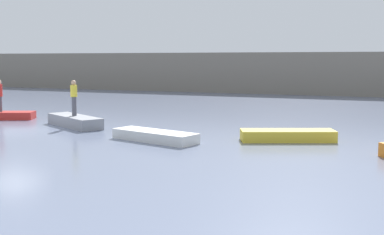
{
  "coord_description": "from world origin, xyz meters",
  "views": [
    {
      "loc": [
        16.01,
        -17.5,
        3.24
      ],
      "look_at": [
        7.42,
        3.33,
        0.58
      ],
      "focal_mm": 46.44,
      "sensor_mm": 36.0,
      "label": 1
    }
  ],
  "objects": [
    {
      "name": "rowboat_grey",
      "position": [
        1.71,
        2.3,
        0.26
      ],
      "size": [
        3.93,
        2.84,
        0.52
      ],
      "primitive_type": "cube",
      "rotation": [
        0.0,
        0.0,
        -0.51
      ],
      "color": "gray",
      "rests_on": "ground_plane"
    },
    {
      "name": "rowboat_red",
      "position": [
        -3.75,
        3.21,
        0.2
      ],
      "size": [
        3.69,
        2.47,
        0.4
      ],
      "primitive_type": "cube",
      "rotation": [
        0.0,
        0.0,
        0.43
      ],
      "color": "red",
      "rests_on": "ground_plane"
    },
    {
      "name": "rowboat_yellow",
      "position": [
        12.1,
        1.96,
        0.22
      ],
      "size": [
        3.82,
        2.43,
        0.44
      ],
      "primitive_type": "cube",
      "rotation": [
        0.0,
        0.0,
        0.39
      ],
      "color": "gold",
      "rests_on": "ground_plane"
    },
    {
      "name": "person_yellow_shirt",
      "position": [
        1.71,
        2.3,
        1.48
      ],
      "size": [
        0.32,
        0.32,
        1.71
      ],
      "color": "#4C4C56",
      "rests_on": "rowboat_grey"
    },
    {
      "name": "embankment_wall",
      "position": [
        0.0,
        28.09,
        1.93
      ],
      "size": [
        80.0,
        1.2,
        3.85
      ],
      "primitive_type": "cube",
      "color": "gray",
      "rests_on": "ground_plane"
    },
    {
      "name": "rowboat_white",
      "position": [
        7.22,
        -0.07,
        0.2
      ],
      "size": [
        3.87,
        2.06,
        0.41
      ],
      "primitive_type": "cube",
      "rotation": [
        0.0,
        0.0,
        -0.27
      ],
      "color": "white",
      "rests_on": "ground_plane"
    },
    {
      "name": "ground_plane",
      "position": [
        0.0,
        0.0,
        0.0
      ],
      "size": [
        120.0,
        120.0,
        0.0
      ],
      "primitive_type": "plane",
      "color": "slate"
    }
  ]
}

